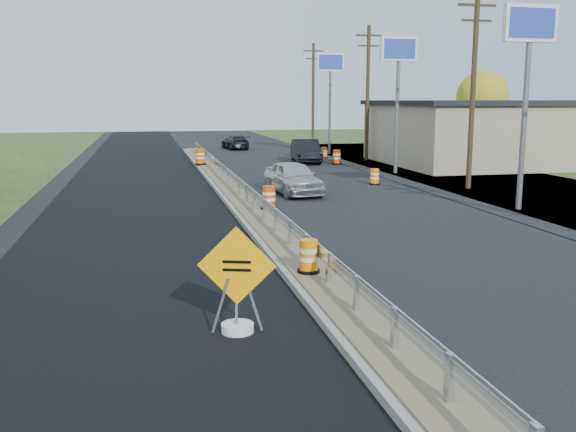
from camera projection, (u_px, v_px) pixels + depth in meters
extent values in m
plane|color=black|center=(276.00, 238.00, 20.48)|extent=(140.00, 140.00, 0.00)
cube|color=black|center=(137.00, 196.00, 29.14)|extent=(7.20, 120.00, 0.01)
cube|color=gray|center=(240.00, 198.00, 28.15)|extent=(1.60, 55.00, 0.18)
cube|color=brown|center=(240.00, 195.00, 28.13)|extent=(1.25, 55.00, 0.05)
cube|color=silver|center=(450.00, 377.00, 8.86)|extent=(0.10, 0.15, 0.70)
cube|color=silver|center=(395.00, 328.00, 10.78)|extent=(0.10, 0.15, 0.70)
cube|color=silver|center=(357.00, 293.00, 12.70)|extent=(0.10, 0.15, 0.70)
cube|color=silver|center=(329.00, 268.00, 14.62)|extent=(0.10, 0.15, 0.70)
cube|color=silver|center=(307.00, 248.00, 16.54)|extent=(0.10, 0.15, 0.70)
cube|color=silver|center=(290.00, 232.00, 18.46)|extent=(0.10, 0.15, 0.70)
cube|color=silver|center=(276.00, 220.00, 20.38)|extent=(0.10, 0.15, 0.70)
cube|color=silver|center=(265.00, 209.00, 22.30)|extent=(0.10, 0.15, 0.70)
cube|color=silver|center=(255.00, 201.00, 24.22)|extent=(0.10, 0.15, 0.70)
cube|color=silver|center=(247.00, 193.00, 26.14)|extent=(0.10, 0.15, 0.70)
cube|color=silver|center=(240.00, 187.00, 28.06)|extent=(0.10, 0.15, 0.70)
cube|color=silver|center=(233.00, 181.00, 29.98)|extent=(0.10, 0.15, 0.70)
cube|color=silver|center=(228.00, 176.00, 31.90)|extent=(0.10, 0.15, 0.70)
cube|color=silver|center=(223.00, 172.00, 33.82)|extent=(0.10, 0.15, 0.70)
cube|color=silver|center=(219.00, 168.00, 35.74)|extent=(0.10, 0.15, 0.70)
cube|color=silver|center=(215.00, 164.00, 37.66)|extent=(0.10, 0.15, 0.70)
cube|color=silver|center=(211.00, 161.00, 39.58)|extent=(0.10, 0.15, 0.70)
cube|color=silver|center=(208.00, 158.00, 41.50)|extent=(0.10, 0.15, 0.70)
cube|color=silver|center=(205.00, 156.00, 43.42)|extent=(0.10, 0.15, 0.70)
cube|color=silver|center=(203.00, 153.00, 45.34)|extent=(0.10, 0.15, 0.70)
cube|color=silver|center=(200.00, 151.00, 47.26)|extent=(0.10, 0.15, 0.70)
cube|color=silver|center=(198.00, 149.00, 49.18)|extent=(0.10, 0.15, 0.70)
cube|color=silver|center=(196.00, 147.00, 51.10)|extent=(0.10, 0.15, 0.70)
cube|color=silver|center=(236.00, 179.00, 28.98)|extent=(0.04, 46.00, 0.34)
cube|color=silver|center=(236.00, 181.00, 29.00)|extent=(0.06, 46.00, 0.03)
cube|color=silver|center=(236.00, 178.00, 28.97)|extent=(0.06, 46.00, 0.03)
cube|color=tan|center=(518.00, 134.00, 43.83)|extent=(18.00, 12.00, 4.00)
cube|color=black|center=(520.00, 103.00, 43.44)|extent=(18.50, 12.50, 0.30)
cube|color=black|center=(395.00, 142.00, 41.98)|extent=(0.08, 7.20, 2.20)
cylinder|color=slate|center=(524.00, 124.00, 25.00)|extent=(0.22, 0.22, 6.80)
cube|color=white|center=(530.00, 23.00, 24.32)|extent=(2.20, 0.25, 1.40)
cube|color=#263FB2|center=(530.00, 23.00, 24.32)|extent=(1.90, 0.30, 1.10)
cylinder|color=slate|center=(397.00, 116.00, 37.48)|extent=(0.22, 0.22, 6.80)
cube|color=white|center=(399.00, 49.00, 36.80)|extent=(2.20, 0.25, 1.40)
cube|color=#263FB2|center=(399.00, 49.00, 36.80)|extent=(1.90, 0.30, 1.10)
cylinder|color=slate|center=(330.00, 111.00, 50.92)|extent=(0.22, 0.22, 6.80)
cube|color=white|center=(330.00, 62.00, 50.24)|extent=(2.20, 0.25, 1.40)
cube|color=#263FB2|center=(330.00, 62.00, 50.24)|extent=(1.90, 0.30, 1.10)
cylinder|color=#473523|center=(473.00, 92.00, 30.74)|extent=(0.26, 0.26, 9.40)
cube|color=#473523|center=(477.00, 5.00, 30.02)|extent=(1.90, 0.12, 0.12)
cube|color=#473523|center=(477.00, 20.00, 30.15)|extent=(1.50, 0.10, 0.10)
cylinder|color=#473523|center=(368.00, 94.00, 45.14)|extent=(0.26, 0.26, 9.40)
cube|color=#473523|center=(369.00, 35.00, 44.42)|extent=(1.90, 0.12, 0.12)
cube|color=#473523|center=(369.00, 46.00, 44.55)|extent=(1.50, 0.10, 0.10)
cylinder|color=#473523|center=(313.00, 95.00, 59.54)|extent=(0.26, 0.26, 9.40)
cube|color=#473523|center=(313.00, 51.00, 58.82)|extent=(1.90, 0.12, 0.12)
cube|color=#473523|center=(313.00, 59.00, 58.95)|extent=(1.50, 0.10, 0.10)
cylinder|color=#473523|center=(481.00, 130.00, 58.42)|extent=(0.36, 0.36, 3.08)
sphere|color=gold|center=(482.00, 97.00, 57.88)|extent=(4.62, 4.62, 4.62)
cylinder|color=white|center=(237.00, 328.00, 12.16)|extent=(0.62, 0.62, 0.18)
cube|color=slate|center=(221.00, 306.00, 12.01)|extent=(0.36, 0.15, 1.08)
cube|color=slate|center=(253.00, 303.00, 12.14)|extent=(0.36, 0.15, 1.08)
cube|color=slate|center=(237.00, 304.00, 12.13)|extent=(0.13, 0.27, 1.10)
cube|color=#FF9F05|center=(237.00, 266.00, 11.94)|extent=(1.43, 0.48, 1.49)
cube|color=black|center=(237.00, 262.00, 11.90)|extent=(0.51, 0.17, 0.06)
cube|color=black|center=(237.00, 270.00, 11.93)|extent=(0.51, 0.17, 0.06)
cylinder|color=black|center=(309.00, 271.00, 15.53)|extent=(0.55, 0.55, 0.07)
cylinder|color=orange|center=(309.00, 255.00, 15.46)|extent=(0.44, 0.44, 0.77)
cylinder|color=white|center=(309.00, 250.00, 15.44)|extent=(0.45, 0.45, 0.10)
cylinder|color=white|center=(309.00, 258.00, 15.47)|extent=(0.45, 0.45, 0.10)
cylinder|color=black|center=(269.00, 208.00, 24.45)|extent=(0.60, 0.60, 0.08)
cylinder|color=#E64409|center=(269.00, 197.00, 24.37)|extent=(0.48, 0.48, 0.84)
cylinder|color=white|center=(269.00, 193.00, 24.35)|extent=(0.50, 0.50, 0.11)
cylinder|color=white|center=(269.00, 199.00, 24.39)|extent=(0.50, 0.50, 0.11)
cylinder|color=black|center=(201.00, 164.00, 40.91)|extent=(0.69, 0.69, 0.09)
cylinder|color=#FF550A|center=(200.00, 156.00, 40.82)|extent=(0.55, 0.55, 0.96)
cylinder|color=white|center=(200.00, 154.00, 40.79)|extent=(0.57, 0.57, 0.13)
cylinder|color=white|center=(200.00, 158.00, 40.84)|extent=(0.57, 0.57, 0.13)
cylinder|color=black|center=(374.00, 184.00, 33.16)|extent=(0.56, 0.56, 0.07)
cylinder|color=orange|center=(375.00, 176.00, 33.09)|extent=(0.45, 0.45, 0.78)
cylinder|color=white|center=(375.00, 174.00, 33.06)|extent=(0.46, 0.46, 0.10)
cylinder|color=white|center=(375.00, 178.00, 33.10)|extent=(0.46, 0.46, 0.10)
cylinder|color=black|center=(337.00, 164.00, 43.34)|extent=(0.67, 0.67, 0.09)
cylinder|color=red|center=(337.00, 157.00, 43.26)|extent=(0.53, 0.53, 0.93)
cylinder|color=white|center=(337.00, 155.00, 43.23)|extent=(0.55, 0.55, 0.12)
cylinder|color=white|center=(337.00, 158.00, 43.27)|extent=(0.55, 0.55, 0.12)
cylinder|color=black|center=(324.00, 157.00, 48.27)|extent=(0.54, 0.54, 0.07)
cylinder|color=orange|center=(324.00, 152.00, 48.20)|extent=(0.43, 0.43, 0.75)
cylinder|color=white|center=(324.00, 151.00, 48.18)|extent=(0.44, 0.44, 0.10)
cylinder|color=white|center=(324.00, 153.00, 48.22)|extent=(0.44, 0.44, 0.10)
imported|color=silver|center=(293.00, 178.00, 29.77)|extent=(2.30, 4.66, 1.53)
imported|color=black|center=(306.00, 151.00, 44.58)|extent=(2.27, 5.06, 1.61)
imported|color=black|center=(235.00, 142.00, 56.38)|extent=(2.18, 4.43, 1.24)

